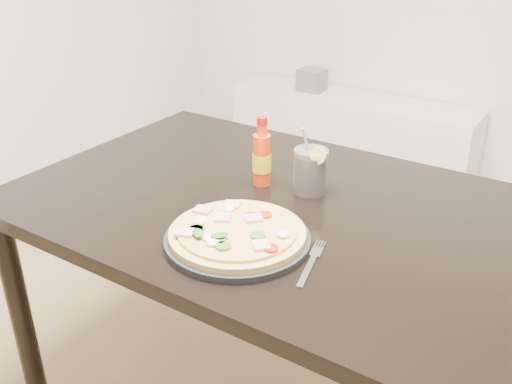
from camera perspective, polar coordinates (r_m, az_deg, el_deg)
The scene contains 8 objects.
dining_table at distance 1.51m, azimuth 2.50°, elevation -3.89°, with size 1.40×0.90×0.75m.
plate at distance 1.29m, azimuth -1.86°, elevation -4.74°, with size 0.33×0.33×0.02m, color black.
pizza at distance 1.28m, azimuth -1.97°, elevation -4.01°, with size 0.31×0.31×0.03m.
hot_sauce_bottle at distance 1.54m, azimuth 0.59°, elevation 3.41°, with size 0.05×0.05×0.19m.
cola_cup at distance 1.51m, azimuth 5.47°, elevation 2.02°, with size 0.10×0.09×0.18m.
fork at distance 1.23m, azimuth 5.61°, elevation -6.93°, with size 0.06×0.19×0.00m.
media_console at distance 3.34m, azimuth 9.33°, elevation 5.28°, with size 1.40×0.34×0.50m, color white.
cd_stack at distance 3.33m, azimuth 5.61°, elevation 11.10°, with size 0.14×0.12×0.13m.
Camera 1 is at (0.43, -0.80, 1.42)m, focal length 40.00 mm.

